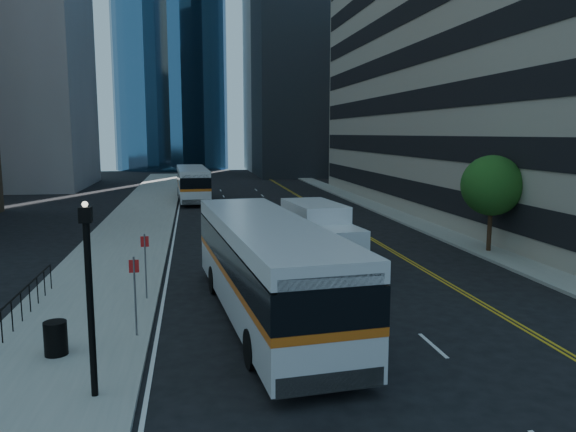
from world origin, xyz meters
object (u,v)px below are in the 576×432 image
at_px(lamp_post, 90,291).
at_px(bus_rear, 192,183).
at_px(bus_front, 266,266).
at_px(trash_can, 56,338).
at_px(box_truck, 320,235).
at_px(street_tree, 492,186).

bearing_deg(lamp_post, bus_rear, 86.64).
distance_m(bus_front, bus_rear, 35.66).
xyz_separation_m(lamp_post, trash_can, (-1.50, 2.79, -2.09)).
relative_size(bus_front, bus_rear, 1.11).
bearing_deg(lamp_post, bus_front, 47.82).
bearing_deg(box_truck, bus_rear, 95.20).
xyz_separation_m(bus_front, box_truck, (3.48, 6.93, -0.27)).
height_order(lamp_post, bus_rear, lamp_post).
bearing_deg(bus_rear, lamp_post, -96.02).
height_order(bus_rear, box_truck, bus_rear).
distance_m(bus_rear, box_truck, 29.25).
xyz_separation_m(lamp_post, bus_front, (4.85, 5.36, -0.85)).
xyz_separation_m(street_tree, trash_can, (-19.50, -11.21, -3.01)).
relative_size(bus_front, box_truck, 2.06).
bearing_deg(box_truck, lamp_post, -130.67).
distance_m(bus_front, box_truck, 7.77).
bearing_deg(lamp_post, trash_can, 118.18).
distance_m(lamp_post, bus_rear, 41.01).
relative_size(street_tree, trash_can, 5.27).
relative_size(lamp_post, bus_front, 0.34).
bearing_deg(bus_front, box_truck, 57.69).
distance_m(bus_rear, trash_can, 38.35).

